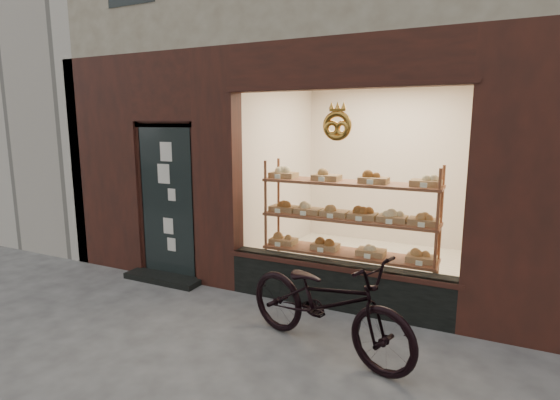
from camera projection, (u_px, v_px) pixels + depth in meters
The scene contains 4 objects.
ground at pixel (200, 394), 3.57m from camera, with size 90.00×90.00×0.00m, color #434343.
neighbor_left at pixel (24, 35), 11.76m from camera, with size 12.00×7.00×9.00m, color beige.
display_shelf at pixel (348, 228), 5.48m from camera, with size 2.20×0.45×1.70m.
bicycle at pixel (326, 302), 4.17m from camera, with size 0.66×1.90×1.00m, color black.
Camera 1 is at (2.00, -2.62, 2.19)m, focal length 28.00 mm.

